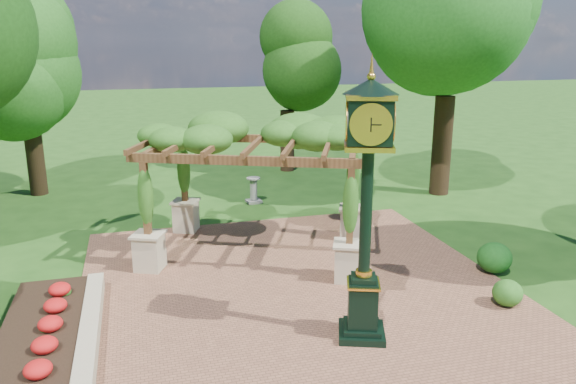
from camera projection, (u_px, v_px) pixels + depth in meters
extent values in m
plane|color=#1E4714|center=(320.00, 323.00, 11.81)|extent=(120.00, 120.00, 0.00)
cube|color=brown|center=(306.00, 301.00, 12.73)|extent=(10.00, 12.00, 0.04)
cube|color=#C6B793|center=(90.00, 332.00, 11.04)|extent=(0.35, 5.00, 0.40)
cube|color=red|center=(41.00, 339.00, 10.81)|extent=(1.50, 5.00, 0.36)
cube|color=black|center=(361.00, 332.00, 11.21)|extent=(1.16, 1.16, 0.14)
cube|color=black|center=(363.00, 304.00, 11.05)|extent=(0.72, 0.72, 1.02)
cube|color=gold|center=(363.00, 283.00, 10.93)|extent=(0.81, 0.81, 0.05)
cylinder|color=black|center=(366.00, 211.00, 10.54)|extent=(0.29, 0.29, 2.60)
cube|color=black|center=(370.00, 121.00, 10.09)|extent=(1.01, 1.01, 0.79)
cylinder|color=white|center=(371.00, 125.00, 9.70)|extent=(0.65, 0.26, 0.68)
cone|color=black|center=(371.00, 86.00, 9.93)|extent=(1.30, 1.30, 0.28)
sphere|color=gold|center=(371.00, 76.00, 9.89)|extent=(0.16, 0.16, 0.16)
cube|color=#C8B895|center=(149.00, 252.00, 14.36)|extent=(0.87, 0.87, 0.92)
cube|color=brown|center=(146.00, 198.00, 13.98)|extent=(0.21, 0.21, 1.88)
cube|color=#C8B895|center=(349.00, 262.00, 13.71)|extent=(0.87, 0.87, 0.92)
cube|color=brown|center=(351.00, 206.00, 13.33)|extent=(0.21, 0.21, 1.88)
cube|color=#C8B895|center=(186.00, 216.00, 17.28)|extent=(0.87, 0.87, 0.92)
cube|color=brown|center=(184.00, 170.00, 16.90)|extent=(0.21, 0.21, 1.88)
cube|color=#C8B895|center=(352.00, 223.00, 16.63)|extent=(0.87, 0.87, 0.92)
cube|color=brown|center=(353.00, 176.00, 16.25)|extent=(0.21, 0.21, 1.88)
cube|color=brown|center=(245.00, 161.00, 13.38)|extent=(5.48, 2.44, 0.22)
cube|color=brown|center=(266.00, 139.00, 16.30)|extent=(5.48, 2.44, 0.22)
ellipsoid|color=#295919|center=(257.00, 138.00, 14.77)|extent=(6.86, 5.68, 1.02)
cube|color=gray|center=(254.00, 201.00, 20.48)|extent=(0.56, 0.56, 0.09)
cylinder|color=gray|center=(254.00, 190.00, 20.37)|extent=(0.29, 0.29, 0.85)
cylinder|color=gray|center=(253.00, 178.00, 20.25)|extent=(0.53, 0.53, 0.05)
ellipsoid|color=#275D1A|center=(508.00, 293.00, 12.43)|extent=(0.87, 0.87, 0.59)
ellipsoid|color=#175016|center=(494.00, 258.00, 14.19)|extent=(1.07, 1.07, 0.78)
ellipsoid|color=#2C6C1F|center=(352.00, 208.00, 18.51)|extent=(0.97, 0.97, 0.69)
cylinder|color=black|center=(35.00, 157.00, 21.24)|extent=(0.64, 0.64, 2.90)
ellipsoid|color=#205317|center=(23.00, 56.00, 20.26)|extent=(4.20, 4.20, 4.59)
cylinder|color=#342214|center=(287.00, 141.00, 25.19)|extent=(0.63, 0.63, 2.72)
ellipsoid|color=#183E0F|center=(287.00, 61.00, 24.27)|extent=(3.30, 3.30, 4.29)
cylinder|color=#2F1F12|center=(442.00, 146.00, 21.23)|extent=(0.73, 0.73, 3.74)
ellipsoid|color=#21611B|center=(452.00, 12.00, 19.96)|extent=(5.28, 5.28, 5.91)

